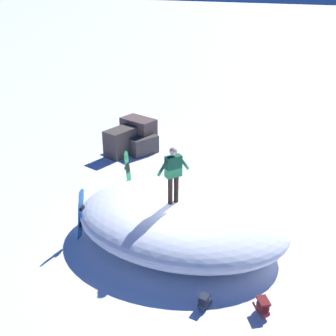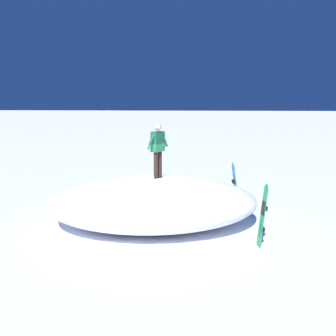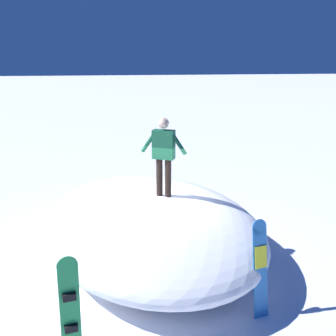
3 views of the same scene
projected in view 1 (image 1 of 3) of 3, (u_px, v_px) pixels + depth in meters
ground at (175, 242)px, 12.75m from camera, size 240.00×240.00×0.00m
snow_mound at (181, 219)px, 12.59m from camera, size 7.10×5.60×1.41m
snowboarder_standing at (173, 171)px, 11.70m from camera, size 0.60×0.94×1.72m
snowboard_primary_upright at (81, 213)px, 12.55m from camera, size 0.30×0.32×1.73m
snowboard_secondary_upright at (128, 172)px, 15.23m from camera, size 0.23×0.32×1.69m
backpack_near at (204, 302)px, 10.13m from camera, size 0.28×0.48×0.38m
backpack_far at (263, 307)px, 9.96m from camera, size 0.57×0.62×0.41m
rock_outcrop at (133, 139)px, 19.20m from camera, size 2.03×2.51×1.42m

